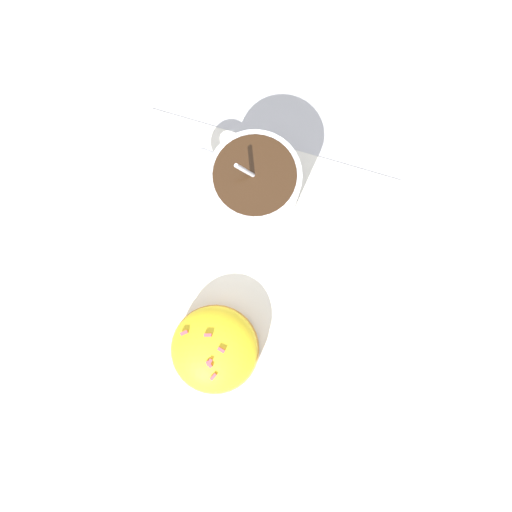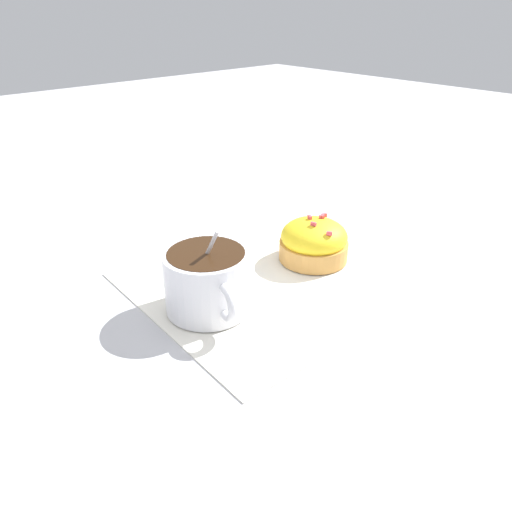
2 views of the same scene
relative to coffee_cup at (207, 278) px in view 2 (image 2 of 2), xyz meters
The scene contains 4 objects.
ground_plane 0.09m from the coffee_cup, ahead, with size 3.00×3.00×0.00m, color #B2B2B7.
paper_napkin 0.09m from the coffee_cup, ahead, with size 0.30×0.29×0.00m.
coffee_cup is the anchor object (origin of this frame).
frosted_pastry 0.17m from the coffee_cup, ahead, with size 0.09×0.09×0.06m.
Camera 2 is at (-0.35, -0.37, 0.30)m, focal length 35.00 mm.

